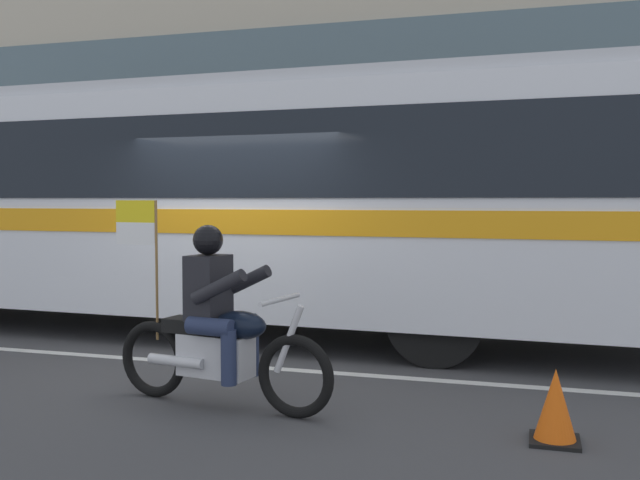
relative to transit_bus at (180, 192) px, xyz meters
The scene contains 7 objects.
ground_plane 2.61m from the transit_bus, 41.28° to the right, with size 60.00×60.00×0.00m, color #3D3D3F.
sidewalk_curb 4.51m from the transit_bus, 70.80° to the left, with size 28.00×3.80×0.15m, color #B7B2A8.
lane_center_stripe 2.93m from the transit_bus, 52.83° to the right, with size 26.60×0.14×0.01m, color silver.
transit_bus is the anchor object (origin of this frame).
motorcycle_with_rider 4.00m from the transit_bus, 57.74° to the right, with size 2.18×0.70×1.78m.
fire_hydrant 3.99m from the transit_bus, 50.20° to the left, with size 0.22×0.30×0.75m.
traffic_cone 6.07m from the transit_bus, 35.03° to the right, with size 0.36×0.36×0.55m.
Camera 1 is at (3.26, -7.61, 1.79)m, focal length 40.32 mm.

